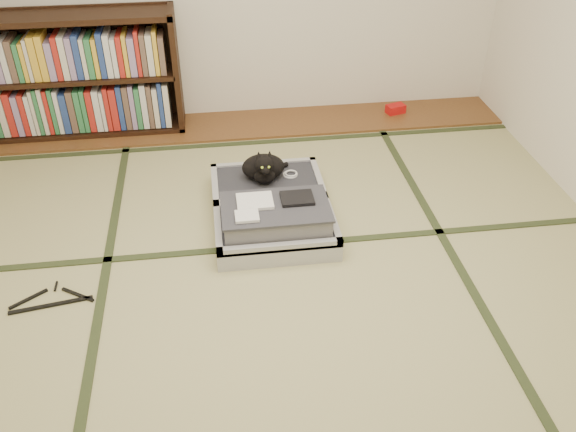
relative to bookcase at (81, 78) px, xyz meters
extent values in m
plane|color=tan|center=(1.29, -2.07, -0.45)|extent=(4.50, 4.50, 0.00)
cube|color=brown|center=(1.29, -0.07, -0.44)|extent=(4.00, 0.50, 0.02)
cube|color=red|center=(2.48, -0.04, -0.40)|extent=(0.17, 0.13, 0.07)
cube|color=#2D381E|center=(0.29, -2.07, -0.45)|extent=(0.05, 4.50, 0.01)
cube|color=#2D381E|center=(2.29, -2.07, -0.45)|extent=(0.05, 4.50, 0.01)
cube|color=#2D381E|center=(1.29, -1.67, -0.45)|extent=(4.00, 0.05, 0.01)
cube|color=#2D381E|center=(1.29, -0.37, -0.45)|extent=(4.00, 0.05, 0.01)
cube|color=black|center=(0.72, 0.00, 0.02)|extent=(0.04, 0.34, 0.95)
cube|color=black|center=(0.00, 0.00, -0.42)|extent=(1.48, 0.34, 0.04)
cube|color=black|center=(0.00, 0.00, 0.46)|extent=(1.48, 0.34, 0.04)
cube|color=black|center=(0.00, 0.00, 0.02)|extent=(1.41, 0.34, 0.03)
cube|color=black|center=(0.00, 0.16, 0.02)|extent=(1.48, 0.02, 0.95)
cube|color=gray|center=(0.00, -0.02, -0.20)|extent=(1.33, 0.24, 0.40)
cube|color=gray|center=(0.00, -0.02, 0.21)|extent=(1.33, 0.24, 0.36)
cube|color=#ADADB2|center=(1.28, -1.62, -0.39)|extent=(0.72, 0.48, 0.12)
cube|color=#313139|center=(1.28, -1.62, -0.36)|extent=(0.64, 0.40, 0.09)
cube|color=#ADADB2|center=(1.28, -1.85, -0.32)|extent=(0.72, 0.04, 0.05)
cube|color=#ADADB2|center=(1.28, -1.40, -0.32)|extent=(0.72, 0.04, 0.05)
cube|color=#ADADB2|center=(0.94, -1.62, -0.32)|extent=(0.04, 0.48, 0.05)
cube|color=#ADADB2|center=(1.62, -1.62, -0.32)|extent=(0.04, 0.48, 0.05)
cube|color=#ADADB2|center=(1.28, -1.15, -0.39)|extent=(0.72, 0.48, 0.12)
cube|color=#313139|center=(1.28, -1.15, -0.36)|extent=(0.64, 0.40, 0.09)
cube|color=#ADADB2|center=(1.28, -1.37, -0.32)|extent=(0.72, 0.04, 0.05)
cube|color=#ADADB2|center=(1.28, -0.93, -0.32)|extent=(0.72, 0.04, 0.05)
cube|color=#ADADB2|center=(0.94, -1.15, -0.32)|extent=(0.04, 0.48, 0.05)
cube|color=#ADADB2|center=(1.62, -1.15, -0.32)|extent=(0.04, 0.48, 0.05)
cylinder|color=black|center=(1.28, -1.39, -0.32)|extent=(0.65, 0.02, 0.02)
cube|color=gray|center=(1.28, -1.62, -0.27)|extent=(0.61, 0.37, 0.12)
cube|color=#393A41|center=(1.28, -1.62, -0.20)|extent=(0.63, 0.39, 0.01)
cube|color=white|center=(1.17, -1.58, -0.18)|extent=(0.21, 0.17, 0.02)
cube|color=black|center=(1.42, -1.58, -0.18)|extent=(0.19, 0.15, 0.02)
cube|color=white|center=(1.11, -1.72, -0.18)|extent=(0.13, 0.11, 0.02)
cube|color=white|center=(1.07, -1.85, -0.38)|extent=(0.06, 0.01, 0.04)
cube|color=white|center=(1.19, -1.85, -0.40)|extent=(0.05, 0.01, 0.03)
cube|color=orange|center=(1.52, -1.85, -0.38)|extent=(0.05, 0.01, 0.03)
cube|color=#197F33|center=(1.46, -1.85, -0.36)|extent=(0.04, 0.01, 0.03)
ellipsoid|color=black|center=(1.26, -1.11, -0.23)|extent=(0.28, 0.18, 0.17)
ellipsoid|color=black|center=(1.26, -1.19, -0.25)|extent=(0.14, 0.10, 0.10)
ellipsoid|color=black|center=(1.26, -1.22, -0.14)|extent=(0.12, 0.11, 0.11)
sphere|color=black|center=(1.26, -1.27, -0.16)|extent=(0.05, 0.05, 0.05)
cone|color=black|center=(1.23, -1.20, -0.08)|extent=(0.04, 0.05, 0.06)
cone|color=black|center=(1.30, -1.20, -0.08)|extent=(0.04, 0.05, 0.06)
sphere|color=#A5BF33|center=(1.24, -1.27, -0.14)|extent=(0.02, 0.02, 0.02)
sphere|color=#A5BF33|center=(1.28, -1.27, -0.14)|extent=(0.02, 0.02, 0.02)
cylinder|color=black|center=(1.36, -1.03, -0.29)|extent=(0.17, 0.10, 0.03)
torus|color=white|center=(1.44, -1.10, -0.31)|extent=(0.10, 0.10, 0.01)
torus|color=white|center=(1.45, -1.10, -0.30)|extent=(0.08, 0.08, 0.01)
cube|color=black|center=(0.04, -2.02, -0.44)|extent=(0.43, 0.09, 0.01)
cube|color=black|center=(-0.09, -1.95, -0.44)|extent=(0.18, 0.14, 0.01)
cube|color=black|center=(0.17, -1.95, -0.44)|extent=(0.19, 0.13, 0.01)
cylinder|color=black|center=(0.04, -1.87, -0.44)|extent=(0.01, 0.08, 0.01)
camera|label=1|loc=(0.96, -4.52, 1.80)|focal=38.00mm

